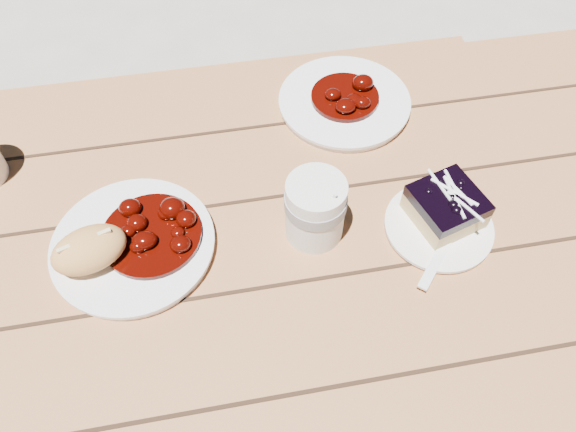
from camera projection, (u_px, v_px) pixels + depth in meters
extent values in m
plane|color=#A4A094|center=(191.00, 410.00, 1.45)|extent=(60.00, 60.00, 0.00)
cube|color=brown|center=(124.00, 271.00, 0.86)|extent=(2.00, 0.80, 0.05)
cube|color=brown|center=(505.00, 183.00, 1.44)|extent=(0.07, 0.07, 0.70)
cube|color=brown|center=(147.00, 111.00, 1.46)|extent=(1.80, 0.25, 0.04)
cube|color=brown|center=(424.00, 133.00, 1.73)|extent=(0.06, 0.06, 0.42)
cylinder|color=white|center=(133.00, 246.00, 0.85)|extent=(0.24, 0.24, 0.02)
ellipsoid|color=#E09F56|center=(89.00, 250.00, 0.80)|extent=(0.13, 0.10, 0.06)
cylinder|color=white|center=(438.00, 227.00, 0.87)|extent=(0.16, 0.16, 0.01)
cube|color=tan|center=(444.00, 210.00, 0.86)|extent=(0.12, 0.12, 0.03)
cube|color=black|center=(448.00, 200.00, 0.84)|extent=(0.12, 0.12, 0.02)
cylinder|color=white|center=(315.00, 210.00, 0.83)|extent=(0.09, 0.09, 0.11)
cylinder|color=white|center=(344.00, 103.00, 1.02)|extent=(0.23, 0.23, 0.02)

